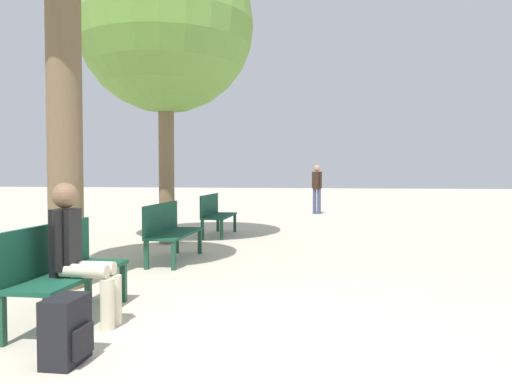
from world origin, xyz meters
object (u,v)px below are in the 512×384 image
(bench_row_0, at_px, (61,265))
(tree_row_1, at_px, (166,25))
(person_seated, at_px, (78,250))
(bench_row_2, at_px, (215,212))
(backpack, at_px, (67,331))
(pedestrian_near, at_px, (317,186))
(bench_row_1, at_px, (169,228))

(bench_row_0, distance_m, tree_row_1, 6.27)
(tree_row_1, distance_m, person_seated, 6.30)
(bench_row_2, bearing_deg, person_seated, -87.89)
(backpack, bearing_deg, person_seated, 112.90)
(tree_row_1, xyz_separation_m, person_seated, (0.89, -5.14, -3.53))
(person_seated, xyz_separation_m, pedestrian_near, (1.83, 12.56, 0.25))
(bench_row_1, relative_size, person_seated, 1.18)
(backpack, bearing_deg, bench_row_1, 98.20)
(bench_row_1, relative_size, tree_row_1, 0.26)
(tree_row_1, bearing_deg, backpack, -78.22)
(backpack, bearing_deg, tree_row_1, 101.78)
(bench_row_0, height_order, bench_row_1, same)
(bench_row_2, height_order, pedestrian_near, pedestrian_near)
(pedestrian_near, bearing_deg, backpack, -96.25)
(bench_row_2, distance_m, pedestrian_near, 6.42)
(bench_row_2, bearing_deg, backpack, -85.33)
(person_seated, bearing_deg, tree_row_1, 99.81)
(bench_row_1, relative_size, bench_row_2, 1.00)
(bench_row_1, bearing_deg, backpack, -81.80)
(tree_row_1, bearing_deg, bench_row_0, -82.61)
(bench_row_2, bearing_deg, tree_row_1, -115.55)
(backpack, relative_size, pedestrian_near, 0.30)
(bench_row_2, relative_size, pedestrian_near, 0.94)
(bench_row_0, height_order, bench_row_2, same)
(person_seated, bearing_deg, pedestrian_near, 81.70)
(pedestrian_near, bearing_deg, bench_row_0, -99.46)
(bench_row_0, xyz_separation_m, pedestrian_near, (2.07, 12.43, 0.42))
(tree_row_1, bearing_deg, pedestrian_near, 69.85)
(bench_row_0, height_order, tree_row_1, tree_row_1)
(tree_row_1, xyz_separation_m, backpack, (1.25, -6.00, -3.98))
(bench_row_1, xyz_separation_m, person_seated, (0.24, -3.32, 0.17))
(bench_row_2, relative_size, tree_row_1, 0.26)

